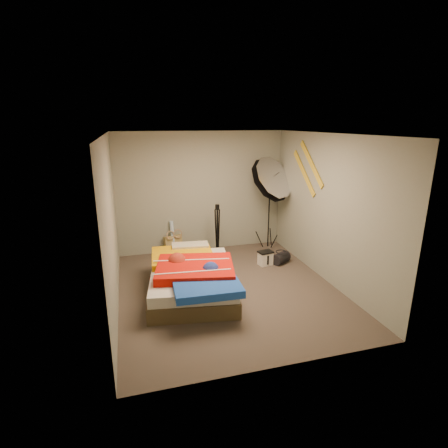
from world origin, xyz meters
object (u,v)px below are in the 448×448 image
object	(u,v)px
bed	(192,277)
camera_tripod	(217,228)
tote_bag	(173,245)
duffel_bag	(281,258)
photo_umbrella	(269,181)
wrapping_roll	(173,237)
camera_case	(265,259)

from	to	relation	value
bed	camera_tripod	distance (m)	1.58
tote_bag	camera_tripod	distance (m)	1.08
duffel_bag	photo_umbrella	size ratio (longest dim) A/B	0.17
tote_bag	camera_tripod	xyz separation A→B (m)	(0.83, -0.52, 0.45)
tote_bag	wrapping_roll	world-z (taller)	wrapping_roll
wrapping_roll	camera_tripod	world-z (taller)	camera_tripod
tote_bag	wrapping_roll	xyz separation A→B (m)	(-0.01, 0.00, 0.16)
camera_case	wrapping_roll	bearing A→B (deg)	135.25
wrapping_roll	camera_case	distance (m)	1.99
tote_bag	bed	size ratio (longest dim) A/B	0.18
tote_bag	bed	distance (m)	1.85
bed	camera_tripod	world-z (taller)	camera_tripod
bed	photo_umbrella	size ratio (longest dim) A/B	1.02
duffel_bag	bed	xyz separation A→B (m)	(-1.89, -0.73, 0.17)
wrapping_roll	bed	bearing A→B (deg)	-87.96
camera_case	camera_tripod	xyz separation A→B (m)	(-0.80, 0.59, 0.52)
camera_case	bed	distance (m)	1.75
duffel_bag	camera_tripod	size ratio (longest dim) A/B	0.32
bed	camera_case	bearing A→B (deg)	25.39
tote_bag	duffel_bag	distance (m)	2.25
bed	photo_umbrella	bearing A→B (deg)	38.31
wrapping_roll	photo_umbrella	distance (m)	2.33
camera_case	camera_tripod	world-z (taller)	camera_tripod
bed	duffel_bag	bearing A→B (deg)	21.11
bed	photo_umbrella	xyz separation A→B (m)	(1.93, 1.53, 1.23)
wrapping_roll	camera_case	size ratio (longest dim) A/B	2.75
wrapping_roll	duffel_bag	distance (m)	2.27
tote_bag	photo_umbrella	size ratio (longest dim) A/B	0.18
photo_umbrella	bed	bearing A→B (deg)	-141.69
tote_bag	bed	xyz separation A→B (m)	(0.06, -1.85, 0.09)
camera_case	photo_umbrella	bearing A→B (deg)	54.53
camera_case	photo_umbrella	world-z (taller)	photo_umbrella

